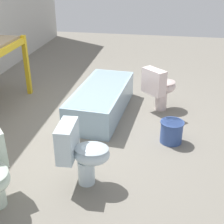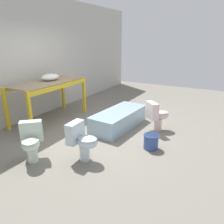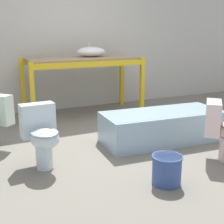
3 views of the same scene
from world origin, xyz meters
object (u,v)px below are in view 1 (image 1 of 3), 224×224
bathtub_main (101,98)px  toilet_extra (160,87)px  bucket_white (171,131)px  toilet_far (81,152)px

bathtub_main → toilet_extra: bearing=-69.5°
toilet_extra → bucket_white: (-0.94, -0.20, -0.23)m
toilet_extra → bucket_white: size_ratio=2.28×
toilet_far → toilet_extra: bearing=-23.4°
toilet_extra → toilet_far: bearing=112.3°
toilet_far → toilet_extra: same height
bathtub_main → toilet_far: (-1.68, -0.14, 0.15)m
bathtub_main → toilet_extra: toilet_extra is taller
toilet_far → bucket_white: toilet_far is taller
bathtub_main → bucket_white: 1.27m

